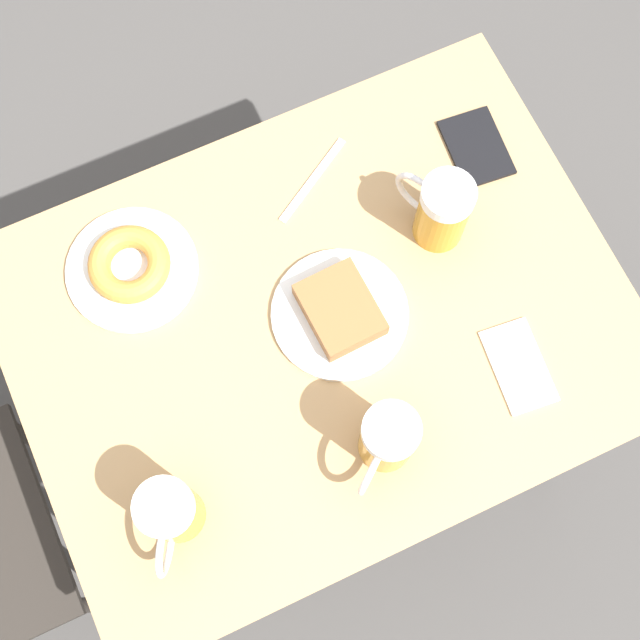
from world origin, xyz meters
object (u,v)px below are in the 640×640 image
(plate_with_donut, at_px, (131,266))
(napkin_folded, at_px, (519,366))
(fork, at_px, (313,180))
(plate_with_cake, at_px, (340,312))
(beer_mug_left, at_px, (441,210))
(beer_mug_right, at_px, (387,440))
(passport_near_edge, at_px, (476,147))
(beer_mug_center, at_px, (170,514))

(plate_with_donut, xyz_separation_m, napkin_folded, (-0.38, -0.47, -0.02))
(fork, bearing_deg, plate_with_cake, 165.78)
(beer_mug_left, height_order, beer_mug_right, same)
(passport_near_edge, bearing_deg, plate_with_donut, 86.37)
(plate_with_cake, xyz_separation_m, fork, (0.22, -0.06, -0.01))
(plate_with_cake, xyz_separation_m, beer_mug_left, (0.07, -0.20, 0.05))
(beer_mug_left, relative_size, fork, 0.92)
(beer_mug_left, bearing_deg, plate_with_donut, 73.70)
(fork, bearing_deg, beer_mug_right, 168.95)
(beer_mug_right, relative_size, fork, 0.92)
(plate_with_donut, xyz_separation_m, beer_mug_center, (-0.38, 0.08, 0.05))
(beer_mug_left, xyz_separation_m, fork, (0.16, 0.14, -0.07))
(beer_mug_right, bearing_deg, passport_near_edge, -43.01)
(passport_near_edge, bearing_deg, napkin_folded, 162.29)
(beer_mug_left, bearing_deg, plate_with_cake, 108.54)
(plate_with_donut, bearing_deg, plate_with_cake, -127.52)
(beer_mug_left, bearing_deg, fork, 42.14)
(fork, bearing_deg, napkin_folded, -159.46)
(beer_mug_center, height_order, beer_mug_right, same)
(plate_with_donut, bearing_deg, fork, -86.02)
(beer_mug_right, distance_m, passport_near_edge, 0.51)
(plate_with_donut, relative_size, beer_mug_left, 1.45)
(plate_with_cake, bearing_deg, beer_mug_right, 172.37)
(plate_with_cake, height_order, beer_mug_center, beer_mug_center)
(napkin_folded, height_order, fork, same)
(plate_with_cake, bearing_deg, plate_with_donut, 52.48)
(beer_mug_left, bearing_deg, beer_mug_center, 114.49)
(beer_mug_center, bearing_deg, passport_near_edge, -62.63)
(beer_mug_right, distance_m, fork, 0.44)
(plate_with_cake, distance_m, beer_mug_right, 0.22)
(fork, relative_size, passport_near_edge, 1.15)
(plate_with_cake, bearing_deg, passport_near_edge, -63.00)
(passport_near_edge, bearing_deg, fork, 77.44)
(plate_with_donut, distance_m, beer_mug_right, 0.47)
(plate_with_cake, xyz_separation_m, passport_near_edge, (0.16, -0.32, -0.01))
(napkin_folded, bearing_deg, plate_with_cake, 48.40)
(fork, bearing_deg, plate_with_donut, 93.98)
(passport_near_edge, bearing_deg, plate_with_cake, 117.00)
(plate_with_donut, height_order, passport_near_edge, plate_with_donut)
(fork, bearing_deg, passport_near_edge, -102.56)
(napkin_folded, xyz_separation_m, passport_near_edge, (0.35, -0.11, 0.00))
(napkin_folded, xyz_separation_m, fork, (0.41, 0.15, -0.00))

